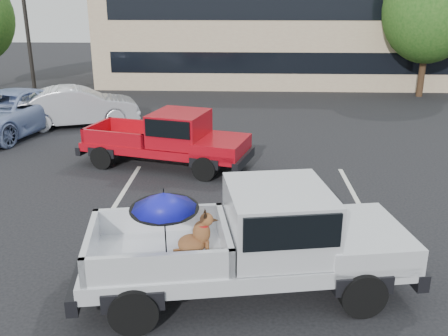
{
  "coord_description": "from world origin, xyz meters",
  "views": [
    {
      "loc": [
        0.15,
        -9.55,
        4.89
      ],
      "look_at": [
        -0.29,
        0.75,
        1.3
      ],
      "focal_mm": 40.0,
      "sensor_mm": 36.0,
      "label": 1
    }
  ],
  "objects_px": {
    "motel_sign": "(24,0)",
    "tree_right": "(430,10)",
    "tree_back": "(339,3)",
    "silver_sedan": "(78,106)",
    "silver_pickup": "(264,235)",
    "blue_suv": "(8,113)",
    "red_pickup": "(175,137)"
  },
  "relations": [
    {
      "from": "motel_sign",
      "to": "tree_right",
      "type": "distance_m",
      "value": 19.11
    },
    {
      "from": "tree_right",
      "to": "blue_suv",
      "type": "relative_size",
      "value": 1.2
    },
    {
      "from": "tree_right",
      "to": "silver_pickup",
      "type": "xyz_separation_m",
      "value": [
        -8.5,
        -17.95,
        -3.16
      ]
    },
    {
      "from": "silver_pickup",
      "to": "silver_sedan",
      "type": "relative_size",
      "value": 1.29
    },
    {
      "from": "motel_sign",
      "to": "silver_pickup",
      "type": "distance_m",
      "value": 19.43
    },
    {
      "from": "motel_sign",
      "to": "red_pickup",
      "type": "distance_m",
      "value": 13.0
    },
    {
      "from": "motel_sign",
      "to": "red_pickup",
      "type": "xyz_separation_m",
      "value": [
        8.1,
        -9.45,
        -3.74
      ]
    },
    {
      "from": "tree_back",
      "to": "silver_pickup",
      "type": "xyz_separation_m",
      "value": [
        -5.5,
        -25.95,
        -3.36
      ]
    },
    {
      "from": "tree_back",
      "to": "red_pickup",
      "type": "distance_m",
      "value": 21.28
    },
    {
      "from": "tree_back",
      "to": "silver_sedan",
      "type": "xyz_separation_m",
      "value": [
        -12.37,
        -14.59,
        -3.65
      ]
    },
    {
      "from": "motel_sign",
      "to": "silver_pickup",
      "type": "bearing_deg",
      "value": -56.66
    },
    {
      "from": "tree_right",
      "to": "silver_sedan",
      "type": "relative_size",
      "value": 1.47
    },
    {
      "from": "silver_pickup",
      "to": "blue_suv",
      "type": "distance_m",
      "value": 13.47
    },
    {
      "from": "tree_back",
      "to": "blue_suv",
      "type": "bearing_deg",
      "value": -132.32
    },
    {
      "from": "tree_back",
      "to": "red_pickup",
      "type": "relative_size",
      "value": 1.32
    },
    {
      "from": "tree_back",
      "to": "silver_pickup",
      "type": "distance_m",
      "value": 26.74
    },
    {
      "from": "motel_sign",
      "to": "tree_right",
      "type": "bearing_deg",
      "value": 6.01
    },
    {
      "from": "tree_back",
      "to": "red_pickup",
      "type": "xyz_separation_m",
      "value": [
        -7.9,
        -19.45,
        -3.5
      ]
    },
    {
      "from": "tree_right",
      "to": "tree_back",
      "type": "xyz_separation_m",
      "value": [
        -3.0,
        8.0,
        0.2
      ]
    },
    {
      "from": "silver_pickup",
      "to": "red_pickup",
      "type": "height_order",
      "value": "silver_pickup"
    },
    {
      "from": "silver_sedan",
      "to": "blue_suv",
      "type": "distance_m",
      "value": 2.58
    },
    {
      "from": "tree_back",
      "to": "red_pickup",
      "type": "bearing_deg",
      "value": -112.1
    },
    {
      "from": "tree_right",
      "to": "silver_sedan",
      "type": "distance_m",
      "value": 17.07
    },
    {
      "from": "tree_right",
      "to": "tree_back",
      "type": "bearing_deg",
      "value": 110.56
    },
    {
      "from": "silver_pickup",
      "to": "silver_sedan",
      "type": "xyz_separation_m",
      "value": [
        -6.87,
        11.37,
        -0.29
      ]
    },
    {
      "from": "silver_sedan",
      "to": "red_pickup",
      "type": "bearing_deg",
      "value": -158.11
    },
    {
      "from": "motel_sign",
      "to": "silver_sedan",
      "type": "height_order",
      "value": "motel_sign"
    },
    {
      "from": "red_pickup",
      "to": "silver_sedan",
      "type": "relative_size",
      "value": 1.17
    },
    {
      "from": "silver_pickup",
      "to": "blue_suv",
      "type": "bearing_deg",
      "value": 122.77
    },
    {
      "from": "tree_right",
      "to": "blue_suv",
      "type": "height_order",
      "value": "tree_right"
    },
    {
      "from": "blue_suv",
      "to": "tree_right",
      "type": "bearing_deg",
      "value": 37.97
    },
    {
      "from": "tree_right",
      "to": "red_pickup",
      "type": "xyz_separation_m",
      "value": [
        -10.9,
        -11.45,
        -3.29
      ]
    }
  ]
}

